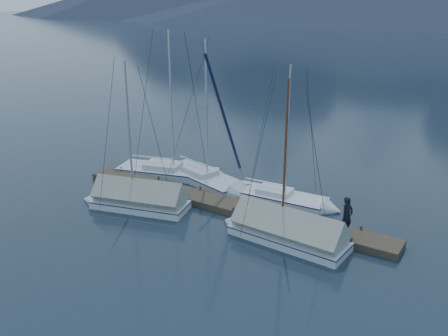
# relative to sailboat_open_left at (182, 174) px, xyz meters

# --- Properties ---
(ground) EXTENTS (1000.00, 1000.00, 0.00)m
(ground) POSITION_rel_sailboat_open_left_xyz_m (4.71, -4.50, -0.17)
(ground) COLOR black
(ground) RESTS_ON ground
(dock) EXTENTS (18.00, 1.50, 0.54)m
(dock) POSITION_rel_sailboat_open_left_xyz_m (4.71, -2.50, -0.06)
(dock) COLOR #382D23
(dock) RESTS_ON ground
(mooring_posts) EXTENTS (15.12, 1.52, 0.35)m
(mooring_posts) POSITION_rel_sailboat_open_left_xyz_m (4.21, -2.50, 0.18)
(mooring_posts) COLOR #382D23
(mooring_posts) RESTS_ON ground
(sailboat_open_left) EXTENTS (7.52, 3.94, 9.57)m
(sailboat_open_left) POSITION_rel_sailboat_open_left_xyz_m (0.00, 0.00, 0.00)
(sailboat_open_left) COLOR silver
(sailboat_open_left) RESTS_ON ground
(sailboat_open_mid) EXTENTS (7.18, 3.80, 9.15)m
(sailboat_open_mid) POSITION_rel_sailboat_open_left_xyz_m (2.39, -0.12, -0.01)
(sailboat_open_mid) COLOR silver
(sailboat_open_mid) RESTS_ON ground
(sailboat_open_right) EXTENTS (6.15, 2.61, 8.03)m
(sailboat_open_right) POSITION_rel_sailboat_open_left_xyz_m (7.45, -0.06, -0.03)
(sailboat_open_right) COLOR silver
(sailboat_open_right) RESTS_ON ground
(sailboat_covered_near) EXTENTS (6.33, 2.69, 8.09)m
(sailboat_covered_near) POSITION_rel_sailboat_open_left_xyz_m (8.68, -4.08, 0.24)
(sailboat_covered_near) COLOR silver
(sailboat_covered_near) RESTS_ON ground
(sailboat_covered_far) EXTENTS (6.19, 3.23, 8.32)m
(sailboat_covered_far) POSITION_rel_sailboat_open_left_xyz_m (0.62, -5.04, 0.24)
(sailboat_covered_far) COLOR silver
(sailboat_covered_far) RESTS_ON ground
(person) EXTENTS (0.62, 0.75, 1.77)m
(person) POSITION_rel_sailboat_open_left_xyz_m (11.25, -2.64, 1.06)
(person) COLOR black
(person) RESTS_ON dock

